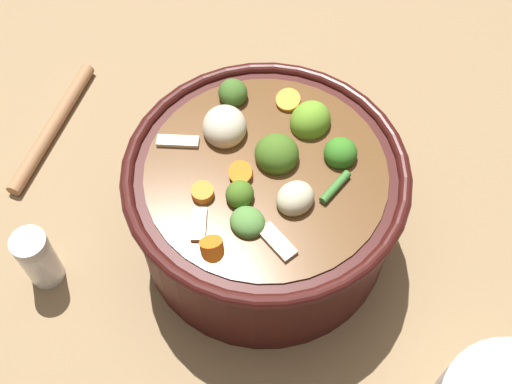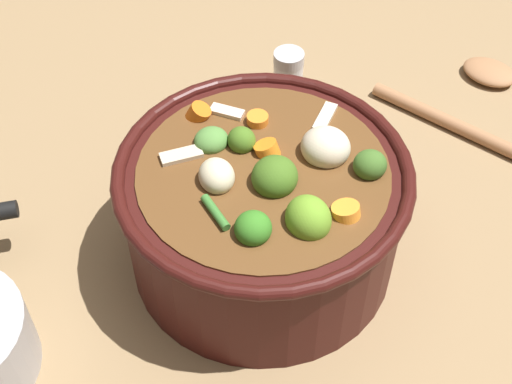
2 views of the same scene
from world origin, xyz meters
TOP-DOWN VIEW (x-y plane):
  - ground_plane at (0.00, 0.00)m, footprint 1.10×1.10m
  - cooking_pot at (0.00, -0.00)m, footprint 0.28×0.28m
  - wooden_spoon at (0.30, 0.20)m, footprint 0.20×0.20m
  - salt_shaker at (0.07, 0.23)m, footprint 0.04×0.04m

SIDE VIEW (x-z plane):
  - ground_plane at x=0.00m, z-range 0.00..0.00m
  - wooden_spoon at x=0.30m, z-range 0.00..0.02m
  - salt_shaker at x=0.07m, z-range 0.00..0.08m
  - cooking_pot at x=0.00m, z-range -0.01..0.15m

